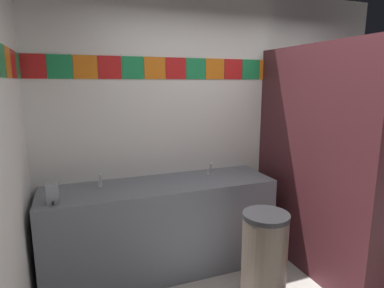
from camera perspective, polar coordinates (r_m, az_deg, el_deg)
name	(u,v)px	position (r m, az deg, el deg)	size (l,w,h in m)	color
wall_back	(221,122)	(3.49, 5.27, 3.87)	(3.81, 0.09, 2.74)	white
vanity_counter	(162,226)	(3.17, -5.43, -14.43)	(2.14, 0.61, 0.87)	slate
faucet_left	(100,182)	(2.99, -16.06, -6.49)	(0.04, 0.10, 0.14)	silver
faucet_right	(210,170)	(3.25, 3.16, -4.69)	(0.04, 0.10, 0.14)	silver
soap_dispenser	(53,194)	(2.72, -23.62, -8.18)	(0.09, 0.09, 0.16)	gray
stall_divider	(341,168)	(3.08, 25.01, -3.90)	(0.92, 1.51, 2.14)	#471E23
toilet	(325,218)	(3.98, 22.68, -12.05)	(0.39, 0.49, 0.74)	white
trash_bin	(264,257)	(2.87, 12.77, -19.01)	(0.38, 0.38, 0.76)	brown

